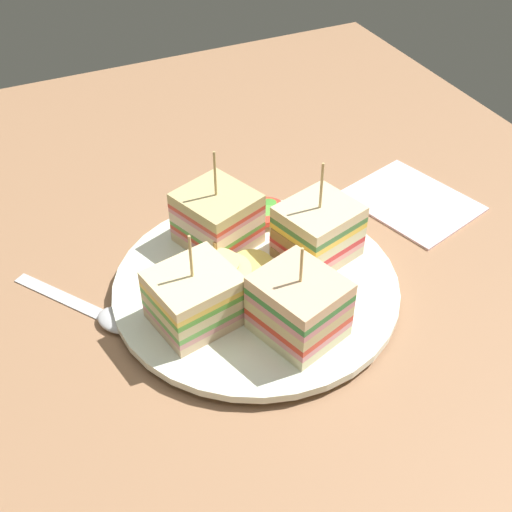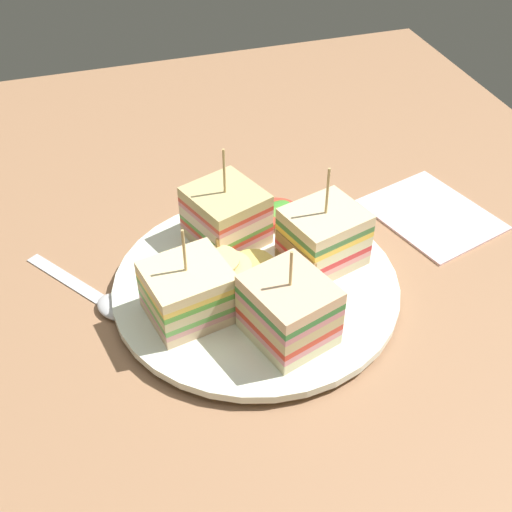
% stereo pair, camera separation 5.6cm
% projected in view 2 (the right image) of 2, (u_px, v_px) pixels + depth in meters
% --- Properties ---
extents(ground_plane, '(1.02, 0.84, 0.02)m').
position_uv_depth(ground_plane, '(256.00, 300.00, 0.60)').
color(ground_plane, '#9B6F4E').
extents(plate, '(0.25, 0.25, 0.01)m').
position_uv_depth(plate, '(256.00, 286.00, 0.59)').
color(plate, white).
rests_on(plate, ground_plane).
extents(sandwich_wedge_0, '(0.07, 0.08, 0.10)m').
position_uv_depth(sandwich_wedge_0, '(323.00, 237.00, 0.59)').
color(sandwich_wedge_0, beige).
rests_on(sandwich_wedge_0, plate).
extents(sandwich_wedge_1, '(0.08, 0.08, 0.10)m').
position_uv_depth(sandwich_wedge_1, '(226.00, 216.00, 0.61)').
color(sandwich_wedge_1, beige).
rests_on(sandwich_wedge_1, plate).
extents(sandwich_wedge_2, '(0.07, 0.08, 0.09)m').
position_uv_depth(sandwich_wedge_2, '(189.00, 292.00, 0.54)').
color(sandwich_wedge_2, beige).
rests_on(sandwich_wedge_2, plate).
extents(sandwich_wedge_3, '(0.08, 0.08, 0.09)m').
position_uv_depth(sandwich_wedge_3, '(289.00, 310.00, 0.52)').
color(sandwich_wedge_3, beige).
rests_on(sandwich_wedge_3, plate).
extents(chip_pile, '(0.07, 0.08, 0.03)m').
position_uv_depth(chip_pile, '(238.00, 271.00, 0.58)').
color(chip_pile, '#F2D783').
rests_on(chip_pile, plate).
extents(salad_garnish, '(0.05, 0.08, 0.01)m').
position_uv_depth(salad_garnish, '(270.00, 216.00, 0.65)').
color(salad_garnish, '#5BA540').
rests_on(salad_garnish, plate).
extents(spoon, '(0.12, 0.10, 0.01)m').
position_uv_depth(spoon, '(106.00, 301.00, 0.58)').
color(spoon, silver).
rests_on(spoon, ground_plane).
extents(napkin, '(0.15, 0.13, 0.01)m').
position_uv_depth(napkin, '(432.00, 214.00, 0.68)').
color(napkin, silver).
rests_on(napkin, ground_plane).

